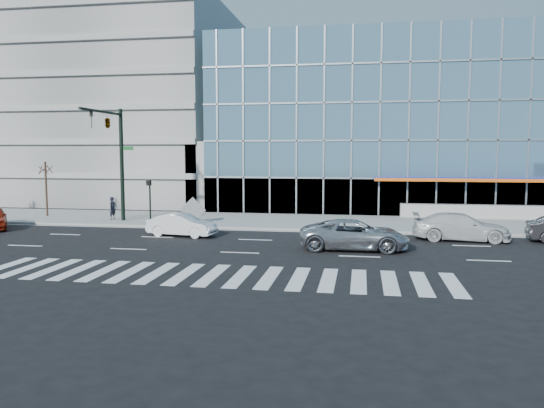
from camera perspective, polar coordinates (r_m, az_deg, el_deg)
The scene contains 15 objects.
ground at distance 30.86m, azimuth -1.81°, elevation -3.87°, with size 160.00×160.00×0.00m, color black.
sidewalk at distance 38.64m, azimuth 0.54°, elevation -1.84°, with size 120.00×8.00×0.15m, color gray.
theatre_building at distance 56.45m, azimuth 17.89°, elevation 7.79°, with size 42.00×26.00×15.00m, color #6795AC.
parking_garage at distance 61.81m, azimuth -15.57°, elevation 9.97°, with size 24.00×24.00×20.00m, color gray.
ramp_block at distance 49.37m, azimuth -4.51°, elevation 3.17°, with size 6.00×8.00×6.00m, color gray.
tower_far_mid at distance 116.31m, azimuth -25.32°, elevation 17.45°, with size 13.00×13.00×60.00m, color slate.
tower_backdrop at distance 107.82m, azimuth -10.45°, elevation 15.62°, with size 14.00×14.00×48.00m, color gray.
traffic_signal at distance 38.41m, azimuth -16.85°, elevation 6.98°, with size 1.14×5.74×8.00m.
ped_signal_post at distance 37.81m, azimuth -13.03°, elevation 1.00°, with size 0.30×0.33×3.00m.
street_tree_near at distance 44.43m, azimuth -23.19°, elevation 3.48°, with size 1.10×1.10×4.23m.
silver_suv at distance 28.00m, azimuth 8.87°, elevation -3.28°, with size 2.61×5.66×1.57m, color #B6B7BB.
white_suv at distance 32.43m, azimuth 19.64°, elevation -2.34°, with size 2.20×5.41×1.57m, color silver.
white_sedan at distance 32.54m, azimuth -9.68°, elevation -2.23°, with size 1.46×4.18×1.38m, color white.
pedestrian at distance 40.56m, azimuth -16.76°, elevation -0.43°, with size 0.61×0.40×1.67m, color black.
tilted_panel at distance 37.17m, azimuth -8.53°, elevation -0.65°, with size 1.30×0.06×1.30m, color gray.
Camera 1 is at (6.05, -29.83, 5.08)m, focal length 35.00 mm.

